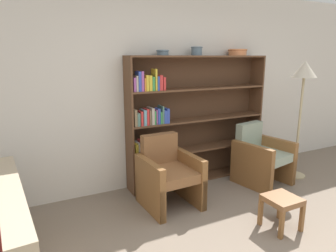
{
  "coord_description": "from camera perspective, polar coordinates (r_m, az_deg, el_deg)",
  "views": [
    {
      "loc": [
        -2.06,
        -1.42,
        1.82
      ],
      "look_at": [
        -0.37,
        1.92,
        0.95
      ],
      "focal_mm": 32.0,
      "sensor_mm": 36.0,
      "label": 1
    }
  ],
  "objects": [
    {
      "name": "wall_back",
      "position": [
        4.36,
        1.55,
        7.22
      ],
      "size": [
        12.0,
        0.06,
        2.75
      ],
      "color": "silver",
      "rests_on": "ground"
    },
    {
      "name": "bookshelf",
      "position": [
        4.33,
        3.48,
        0.89
      ],
      "size": [
        2.17,
        0.3,
        1.84
      ],
      "color": "brown",
      "rests_on": "ground"
    },
    {
      "name": "bowl_copper",
      "position": [
        4.03,
        -1.02,
        13.88
      ],
      "size": [
        0.17,
        0.17,
        0.07
      ],
      "color": "slate",
      "rests_on": "bookshelf"
    },
    {
      "name": "bowl_terracotta",
      "position": [
        4.29,
        5.48,
        14.12
      ],
      "size": [
        0.17,
        0.17,
        0.12
      ],
      "color": "slate",
      "rests_on": "bookshelf"
    },
    {
      "name": "bowl_sage",
      "position": [
        4.7,
        13.11,
        13.59
      ],
      "size": [
        0.29,
        0.29,
        0.09
      ],
      "color": "#C67547",
      "rests_on": "bookshelf"
    },
    {
      "name": "armchair_leather",
      "position": [
        3.76,
        0.02,
        -9.18
      ],
      "size": [
        0.67,
        0.71,
        0.86
      ],
      "rotation": [
        0.0,
        0.0,
        3.19
      ],
      "color": "brown",
      "rests_on": "ground"
    },
    {
      "name": "armchair_cushioned",
      "position": [
        4.6,
        17.27,
        -5.54
      ],
      "size": [
        0.76,
        0.79,
        0.86
      ],
      "rotation": [
        0.0,
        0.0,
        3.33
      ],
      "color": "brown",
      "rests_on": "ground"
    },
    {
      "name": "floor_lamp",
      "position": [
        4.84,
        24.45,
        8.19
      ],
      "size": [
        0.35,
        0.35,
        1.76
      ],
      "color": "tan",
      "rests_on": "ground"
    },
    {
      "name": "footstool",
      "position": [
        3.52,
        20.87,
        -13.56
      ],
      "size": [
        0.34,
        0.34,
        0.36
      ],
      "color": "brown",
      "rests_on": "ground"
    }
  ]
}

